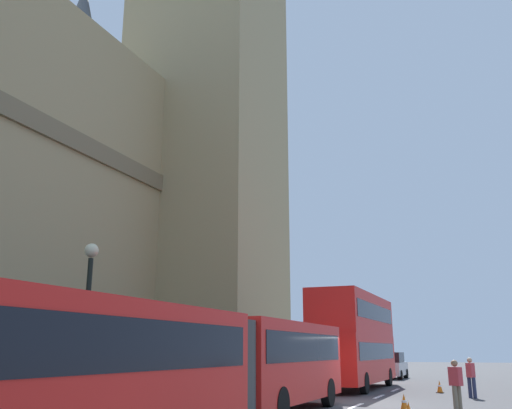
# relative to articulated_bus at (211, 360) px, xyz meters

# --- Properties ---
(ground_plane) EXTENTS (160.00, 160.00, 0.00)m
(ground_plane) POSITION_rel_articulated_bus_xyz_m (9.00, -1.99, -1.75)
(ground_plane) COLOR #424244
(articulated_bus) EXTENTS (17.61, 2.54, 2.90)m
(articulated_bus) POSITION_rel_articulated_bus_xyz_m (0.00, 0.00, 0.00)
(articulated_bus) COLOR red
(articulated_bus) RESTS_ON ground_plane
(double_decker_bus) EXTENTS (10.47, 2.54, 4.90)m
(double_decker_bus) POSITION_rel_articulated_bus_xyz_m (17.05, 0.00, 0.96)
(double_decker_bus) COLOR red
(double_decker_bus) RESTS_ON ground_plane
(sedan_lead) EXTENTS (4.40, 1.86, 1.85)m
(sedan_lead) POSITION_rel_articulated_bus_xyz_m (28.96, 0.10, -0.83)
(sedan_lead) COLOR #B7B7BC
(sedan_lead) RESTS_ON ground_plane
(traffic_cone_middle) EXTENTS (0.36, 0.36, 0.58)m
(traffic_cone_middle) POSITION_rel_articulated_bus_xyz_m (6.66, -3.94, -1.46)
(traffic_cone_middle) COLOR black
(traffic_cone_middle) RESTS_ON ground_plane
(traffic_cone_east) EXTENTS (0.36, 0.36, 0.58)m
(traffic_cone_east) POSITION_rel_articulated_bus_xyz_m (15.93, -4.31, -1.46)
(traffic_cone_east) COLOR black
(traffic_cone_east) RESTS_ON ground_plane
(street_lamp) EXTENTS (0.44, 0.44, 5.27)m
(street_lamp) POSITION_rel_articulated_bus_xyz_m (0.40, 4.51, 1.31)
(street_lamp) COLOR black
(street_lamp) RESTS_ON ground_plane
(pedestrian_near_cones) EXTENTS (0.42, 0.47, 1.69)m
(pedestrian_near_cones) POSITION_rel_articulated_bus_xyz_m (6.87, -5.64, -0.83)
(pedestrian_near_cones) COLOR #726651
(pedestrian_near_cones) RESTS_ON ground_plane
(pedestrian_by_kerb) EXTENTS (0.46, 0.37, 1.69)m
(pedestrian_by_kerb) POSITION_rel_articulated_bus_xyz_m (13.30, -5.88, -0.83)
(pedestrian_by_kerb) COLOR #262D4C
(pedestrian_by_kerb) RESTS_ON ground_plane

